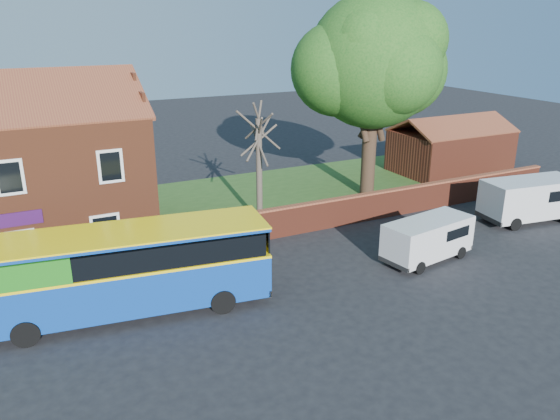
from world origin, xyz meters
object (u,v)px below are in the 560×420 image
bus (114,269)px  van_near (428,238)px  van_far (530,198)px  large_tree (373,65)px

bus → van_near: size_ratio=2.36×
bus → van_far: size_ratio=1.98×
van_near → van_far: size_ratio=0.84×
bus → van_near: (13.92, -1.38, -0.77)m
large_tree → van_far: bearing=-57.6°
bus → large_tree: bearing=33.4°
bus → van_near: bearing=1.9°
bus → van_far: bearing=8.0°
bus → van_near: 14.01m
van_far → large_tree: bearing=130.1°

